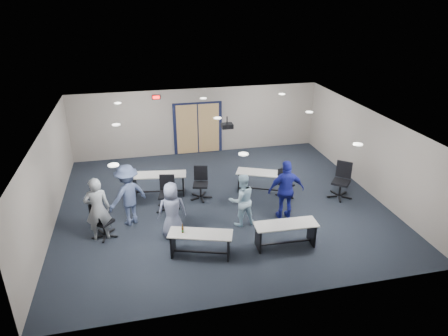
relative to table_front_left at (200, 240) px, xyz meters
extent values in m
plane|color=black|center=(1.11, 2.58, -0.45)|extent=(10.00, 10.00, 0.00)
cube|color=gray|center=(1.11, 7.08, 0.90)|extent=(10.00, 0.04, 2.70)
cube|color=gray|center=(1.11, -1.92, 0.90)|extent=(10.00, 0.04, 2.70)
cube|color=gray|center=(-3.89, 2.58, 0.90)|extent=(0.04, 9.00, 2.70)
cube|color=gray|center=(6.11, 2.58, 0.90)|extent=(0.04, 9.00, 2.70)
cube|color=silver|center=(1.11, 2.58, 2.25)|extent=(10.00, 9.00, 0.04)
cube|color=black|center=(1.11, 7.05, 0.60)|extent=(2.00, 0.06, 2.20)
cube|color=#9E7C48|center=(0.66, 7.03, 0.60)|extent=(0.85, 0.04, 2.05)
cube|color=#9E7C48|center=(1.56, 7.03, 0.60)|extent=(0.85, 0.04, 2.05)
cube|color=black|center=(-0.49, 7.03, 2.00)|extent=(0.32, 0.05, 0.18)
cube|color=#FF0C0C|center=(-0.49, 7.00, 2.00)|extent=(0.26, 0.02, 0.12)
cylinder|color=black|center=(1.41, 3.08, 2.13)|extent=(0.04, 0.04, 0.24)
cube|color=black|center=(1.41, 3.08, 1.95)|extent=(0.35, 0.30, 0.14)
cylinder|color=black|center=(1.41, 2.93, 1.95)|extent=(0.08, 0.03, 0.08)
cube|color=beige|center=(0.01, 0.00, 0.19)|extent=(1.70, 1.00, 0.03)
cube|color=black|center=(-0.67, 0.22, -0.14)|extent=(0.19, 0.48, 0.63)
cube|color=black|center=(0.69, -0.22, -0.14)|extent=(0.19, 0.48, 0.63)
cube|color=black|center=(0.01, 0.00, -0.36)|extent=(1.38, 0.48, 0.04)
cube|color=beige|center=(2.25, -0.08, 0.21)|extent=(1.68, 0.62, 0.03)
cube|color=black|center=(1.52, -0.05, -0.13)|extent=(0.07, 0.51, 0.65)
cube|color=black|center=(2.99, -0.11, -0.13)|extent=(0.07, 0.51, 0.65)
cube|color=black|center=(2.25, -0.08, -0.36)|extent=(1.48, 0.10, 0.04)
cube|color=beige|center=(-0.76, 3.63, 0.26)|extent=(1.85, 0.84, 0.03)
cube|color=black|center=(-1.54, 3.74, -0.11)|extent=(0.13, 0.55, 0.69)
cube|color=black|center=(0.02, 3.52, -0.11)|extent=(0.13, 0.55, 0.69)
cube|color=black|center=(-0.76, 3.63, -0.35)|extent=(1.57, 0.27, 0.04)
cube|color=beige|center=(2.63, 3.05, 0.24)|extent=(1.83, 1.24, 0.03)
cube|color=black|center=(1.92, 3.36, -0.11)|extent=(0.26, 0.51, 0.68)
cube|color=black|center=(3.34, 2.73, -0.11)|extent=(0.26, 0.51, 0.68)
cube|color=black|center=(2.63, 3.05, -0.35)|extent=(1.44, 0.67, 0.04)
cylinder|color=red|center=(3.25, 2.77, 0.31)|extent=(0.08, 0.08, 0.12)
imported|color=gray|center=(-2.52, 1.34, 0.46)|extent=(0.69, 0.48, 1.83)
imported|color=slate|center=(-0.59, 1.04, 0.35)|extent=(0.80, 0.53, 1.61)
imported|color=#BBE1F7|center=(1.41, 1.22, 0.34)|extent=(0.83, 0.68, 1.58)
imported|color=navy|center=(2.76, 1.29, 0.46)|extent=(1.09, 0.49, 1.83)
imported|color=#435279|center=(-1.74, 1.99, 0.46)|extent=(1.36, 1.21, 1.83)
camera|label=1|loc=(-1.28, -8.39, 5.77)|focal=32.00mm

